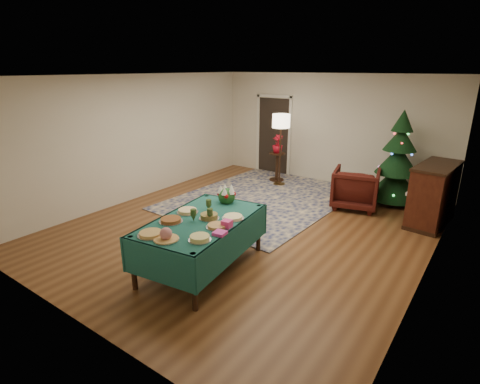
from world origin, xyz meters
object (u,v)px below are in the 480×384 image
Objects in this scene: armchair at (356,186)px; christmas_tree at (398,162)px; buffet_table at (201,229)px; floor_lamp at (281,125)px; side_table at (277,167)px; potted_plant at (278,148)px; piano at (433,195)px; gift_box at (227,224)px.

armchair is 0.46× the size of christmas_tree.
christmas_tree is (1.54, 4.61, 0.28)m from buffet_table.
floor_lamp is 2.76m from christmas_tree.
side_table is 1.59× the size of potted_plant.
armchair is 1.24× the size of side_table.
potted_plant reaches higher than armchair.
piano is at bearing -11.02° from side_table.
christmas_tree is at bearing -138.46° from armchair.
side_table is 0.54× the size of piano.
buffet_table is 4.73m from potted_plant.
side_table is (-0.23, 0.26, -1.13)m from floor_lamp.
buffet_table is 1.53× the size of piano.
floor_lamp is 0.71m from potted_plant.
piano is at bearing 62.86° from gift_box.
buffet_table is at bearing -108.47° from christmas_tree.
side_table is 0.51m from potted_plant.
gift_box is 0.13× the size of armchair.
armchair reaches higher than side_table.
side_table is (-1.84, 4.53, -0.46)m from gift_box.
buffet_table is 1.06× the size of christmas_tree.
potted_plant is at bearing -178.32° from christmas_tree.
potted_plant is at bearing -30.92° from armchair.
piano is (1.95, 3.80, -0.26)m from gift_box.
piano is (3.78, -0.74, 0.20)m from side_table.
potted_plant is at bearing 0.00° from side_table.
buffet_table is 4.74m from side_table.
floor_lamp reaches higher than buffet_table.
floor_lamp is at bearing 110.64° from gift_box.
gift_box is 0.06× the size of christmas_tree.
piano is at bearing 166.92° from armchair.
piano reaches higher than potted_plant.
potted_plant reaches higher than gift_box.
gift_box is 0.09× the size of piano.
side_table is 2.96m from christmas_tree.
buffet_table is 17.15× the size of gift_box.
potted_plant is 0.23× the size of christmas_tree.
piano reaches higher than gift_box.
christmas_tree is at bearing 1.68° from side_table.
gift_box is at bearing -117.14° from piano.
christmas_tree reaches higher than gift_box.
buffet_table is 0.51m from gift_box.
buffet_table is 3.91m from armchair.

